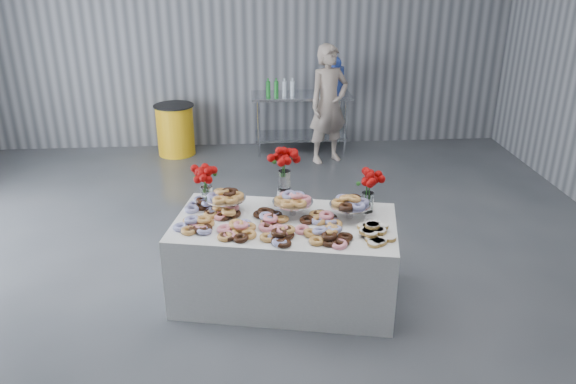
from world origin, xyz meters
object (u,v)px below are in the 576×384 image
prep_table (301,112)px  person (329,104)px  water_jug (334,77)px  trash_barrel (175,130)px  display_table (285,259)px

prep_table → person: person is taller
water_jug → trash_barrel: bearing=180.0°
water_jug → display_table: bearing=-104.4°
prep_table → trash_barrel: size_ratio=1.95×
person → trash_barrel: person is taller
display_table → water_jug: 4.19m
display_table → prep_table: (0.52, 3.99, 0.24)m
water_jug → trash_barrel: 2.53m
display_table → person: bearing=76.0°
water_jug → trash_barrel: water_jug is taller
display_table → trash_barrel: size_ratio=2.47×
display_table → person: size_ratio=1.11×
prep_table → person: size_ratio=0.88×
display_table → water_jug: water_jug is taller
prep_table → person: 0.63m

